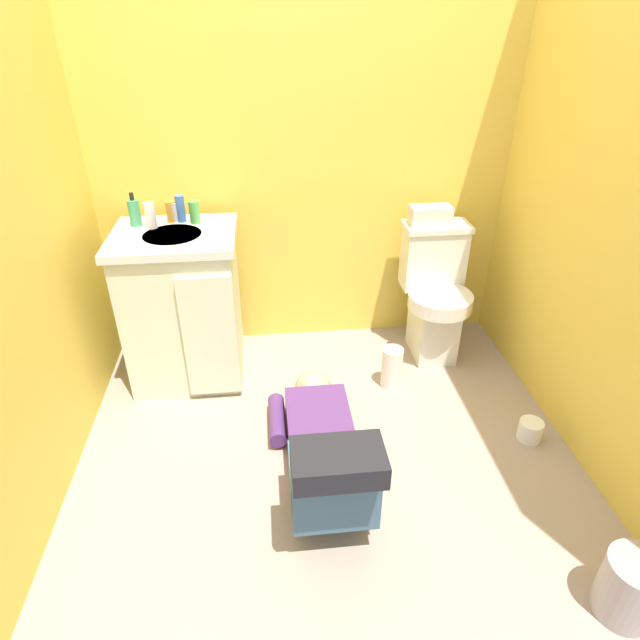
% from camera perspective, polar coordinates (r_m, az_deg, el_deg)
% --- Properties ---
extents(ground_plane, '(2.73, 3.18, 0.04)m').
position_cam_1_polar(ground_plane, '(2.48, 0.91, -15.13)').
color(ground_plane, gray).
extents(wall_back, '(2.39, 0.08, 2.40)m').
position_cam_1_polar(wall_back, '(2.91, -1.77, 19.63)').
color(wall_back, '#E5C247').
rests_on(wall_back, ground_plane).
extents(toilet, '(0.36, 0.46, 0.75)m').
position_cam_1_polar(toilet, '(3.04, 12.26, 2.73)').
color(toilet, silver).
rests_on(toilet, ground_plane).
extents(vanity_cabinet, '(0.60, 0.53, 0.82)m').
position_cam_1_polar(vanity_cabinet, '(2.84, -14.47, 1.49)').
color(vanity_cabinet, beige).
rests_on(vanity_cabinet, ground_plane).
extents(faucet, '(0.02, 0.02, 0.10)m').
position_cam_1_polar(faucet, '(2.79, -15.41, 11.07)').
color(faucet, silver).
rests_on(faucet, vanity_cabinet).
extents(person_plumber, '(0.39, 1.06, 0.52)m').
position_cam_1_polar(person_plumber, '(2.25, 0.40, -13.82)').
color(person_plumber, '#512D6B').
rests_on(person_plumber, ground_plane).
extents(tissue_box, '(0.22, 0.11, 0.10)m').
position_cam_1_polar(tissue_box, '(2.93, 11.82, 11.01)').
color(tissue_box, silver).
rests_on(tissue_box, toilet).
extents(soap_dispenser, '(0.06, 0.06, 0.17)m').
position_cam_1_polar(soap_dispenser, '(2.80, -19.40, 10.91)').
color(soap_dispenser, '#3D9764').
rests_on(soap_dispenser, vanity_cabinet).
extents(bottle_white, '(0.05, 0.05, 0.13)m').
position_cam_1_polar(bottle_white, '(2.75, -17.85, 10.71)').
color(bottle_white, silver).
rests_on(bottle_white, vanity_cabinet).
extents(bottle_amber, '(0.05, 0.05, 0.11)m').
position_cam_1_polar(bottle_amber, '(2.80, -15.80, 11.18)').
color(bottle_amber, gold).
rests_on(bottle_amber, vanity_cabinet).
extents(bottle_blue, '(0.05, 0.05, 0.14)m').
position_cam_1_polar(bottle_blue, '(2.79, -14.84, 11.54)').
color(bottle_blue, '#3D69B3').
rests_on(bottle_blue, vanity_cabinet).
extents(bottle_green, '(0.05, 0.05, 0.11)m').
position_cam_1_polar(bottle_green, '(2.76, -13.39, 11.25)').
color(bottle_green, '#4CA24C').
rests_on(bottle_green, vanity_cabinet).
extents(trash_can, '(0.19, 0.19, 0.24)m').
position_cam_1_polar(trash_can, '(2.19, 30.46, -23.66)').
color(trash_can, '#A09593').
rests_on(trash_can, ground_plane).
extents(paper_towel_roll, '(0.11, 0.11, 0.23)m').
position_cam_1_polar(paper_towel_roll, '(2.83, 7.76, -5.10)').
color(paper_towel_roll, white).
rests_on(paper_towel_roll, ground_plane).
extents(toilet_paper_roll, '(0.11, 0.11, 0.10)m').
position_cam_1_polar(toilet_paper_roll, '(2.71, 21.74, -11.00)').
color(toilet_paper_roll, white).
rests_on(toilet_paper_roll, ground_plane).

